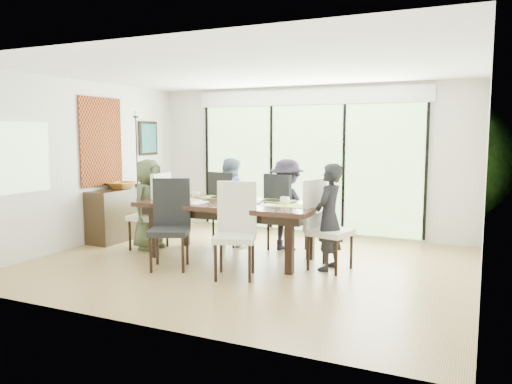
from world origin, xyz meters
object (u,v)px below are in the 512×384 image
at_px(chair_near_left, 169,224).
at_px(chair_near_right, 235,230).
at_px(person_right_end, 329,217).
at_px(cup_a, 196,195).
at_px(bowl, 121,185).
at_px(vase, 236,197).
at_px(chair_right_end, 330,225).
at_px(sideboard, 126,213).
at_px(chair_far_right, 287,211).
at_px(cup_b, 237,200).
at_px(person_far_right, 287,205).
at_px(chair_left_end, 148,211).
at_px(person_left_end, 149,204).
at_px(chair_far_left, 231,208).
at_px(person_far_left, 231,201).
at_px(cup_c, 285,201).
at_px(laptop, 179,199).
at_px(table_top, 231,204).

distance_m(chair_near_left, chair_near_right, 1.00).
bearing_deg(person_right_end, cup_a, -87.03).
bearing_deg(bowl, vase, -8.91).
height_order(chair_right_end, vase, chair_right_end).
bearing_deg(sideboard, chair_far_right, 6.16).
bearing_deg(cup_b, person_far_right, 66.73).
height_order(chair_left_end, cup_b, chair_left_end).
xyz_separation_m(chair_near_left, person_left_end, (-0.98, 0.87, 0.11)).
xyz_separation_m(chair_far_left, chair_near_left, (-0.05, -1.72, 0.00)).
height_order(person_left_end, cup_a, person_left_end).
bearing_deg(vase, chair_left_end, -178.15).
distance_m(chair_far_left, person_right_end, 2.11).
bearing_deg(chair_near_right, person_far_left, 99.55).
height_order(chair_right_end, chair_near_left, same).
bearing_deg(chair_right_end, cup_c, 94.65).
bearing_deg(laptop, chair_far_right, 23.23).
bearing_deg(chair_far_left, chair_near_left, 99.16).
relative_size(chair_near_left, laptop, 3.33).
relative_size(table_top, person_right_end, 1.86).
height_order(table_top, chair_far_left, chair_far_left).
bearing_deg(vase, person_left_end, -178.13).
distance_m(table_top, sideboard, 2.48).
xyz_separation_m(chair_near_left, chair_near_right, (1.00, 0.00, 0.00)).
distance_m(chair_right_end, cup_c, 0.76).
bearing_deg(chair_far_right, sideboard, 24.31).
distance_m(chair_right_end, person_far_left, 2.12).
relative_size(person_right_end, person_far_left, 1.00).
bearing_deg(person_right_end, chair_near_left, -59.37).
distance_m(cup_a, cup_c, 1.50).
bearing_deg(cup_a, person_right_end, -3.94).
distance_m(laptop, sideboard, 1.72).
relative_size(person_left_end, cup_b, 12.90).
bearing_deg(cup_a, bowl, 170.51).
relative_size(chair_near_right, laptop, 3.33).
xyz_separation_m(chair_left_end, cup_a, (0.80, 0.15, 0.28)).
bearing_deg(chair_right_end, chair_near_left, 126.29).
xyz_separation_m(table_top, vase, (0.05, 0.05, 0.10)).
bearing_deg(chair_far_right, person_far_left, 19.29).
xyz_separation_m(person_far_left, bowl, (-1.94, -0.40, 0.22)).
relative_size(chair_near_left, cup_b, 11.00).
xyz_separation_m(chair_far_left, person_left_end, (-1.03, -0.85, 0.11)).
relative_size(chair_far_right, person_right_end, 0.85).
bearing_deg(table_top, cup_a, 167.91).
distance_m(person_right_end, cup_a, 2.19).
relative_size(chair_right_end, cup_c, 8.87).
bearing_deg(chair_far_right, person_far_right, 108.15).
xyz_separation_m(chair_right_end, person_right_end, (-0.02, 0.00, 0.11)).
height_order(chair_right_end, cup_c, chair_right_end).
height_order(person_far_right, vase, person_far_right).
bearing_deg(cup_a, cup_c, -1.91).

